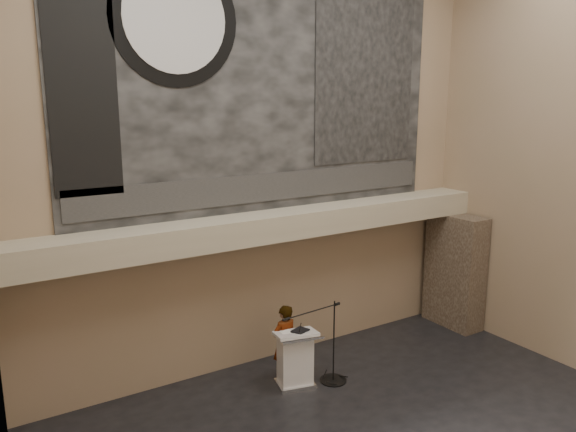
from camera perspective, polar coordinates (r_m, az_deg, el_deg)
wall_back at (r=11.07m, az=-2.21°, el=6.06°), size 10.00×0.02×8.50m
wall_left at (r=5.69m, az=-26.50°, el=-1.08°), size 0.02×8.00×8.50m
soffit at (r=10.95m, az=-1.11°, el=-0.90°), size 10.00×0.80×0.50m
sprinkler_left at (r=10.27m, az=-8.65°, el=-3.54°), size 0.04×0.04×0.06m
sprinkler_right at (r=12.03m, az=6.80°, el=-1.15°), size 0.04×0.04×0.06m
banner at (r=10.99m, az=-2.19°, el=13.59°), size 8.00×0.05×5.00m
banner_text_strip at (r=11.09m, az=-2.00°, el=2.95°), size 7.76×0.02×0.55m
banner_clock_rim at (r=10.25m, az=-11.40°, el=19.08°), size 2.30×0.02×2.30m
banner_clock_face at (r=10.23m, az=-11.35°, el=19.10°), size 1.84×0.02×1.84m
banner_building_print at (r=12.33m, az=7.91°, el=13.80°), size 2.60×0.02×3.60m
banner_brick_print at (r=9.70m, az=-20.09°, el=11.29°), size 1.10×0.02×3.20m
stone_pier at (r=13.96m, az=16.59°, el=-5.33°), size 0.60×1.40×2.70m
lectern at (r=10.94m, az=0.73°, el=-14.30°), size 0.88×0.71×1.14m
binder at (r=10.70m, az=1.25°, el=-11.58°), size 0.37×0.33×0.04m
papers at (r=10.64m, az=0.04°, el=-11.82°), size 0.23×0.32×0.00m
speaker_person at (r=11.07m, az=-0.37°, el=-12.75°), size 0.59×0.41×1.52m
mic_stand at (r=11.24m, az=4.46°, el=-15.29°), size 1.47×0.52×1.64m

